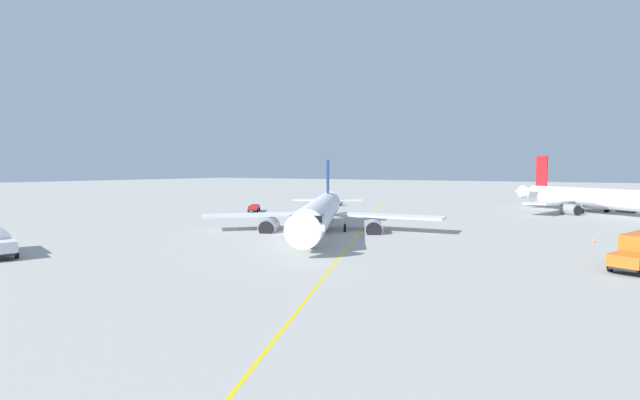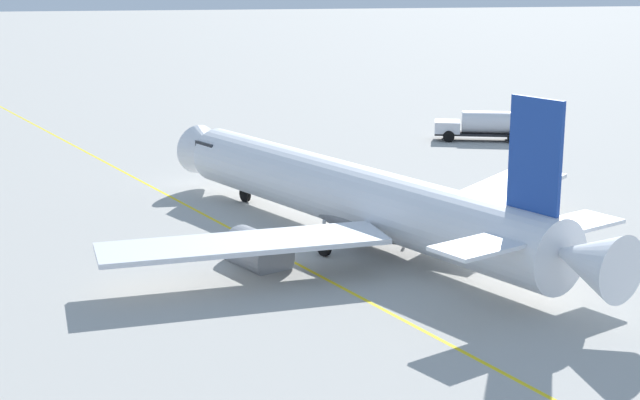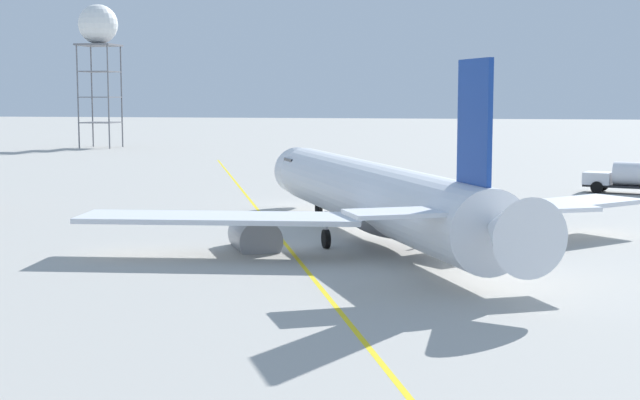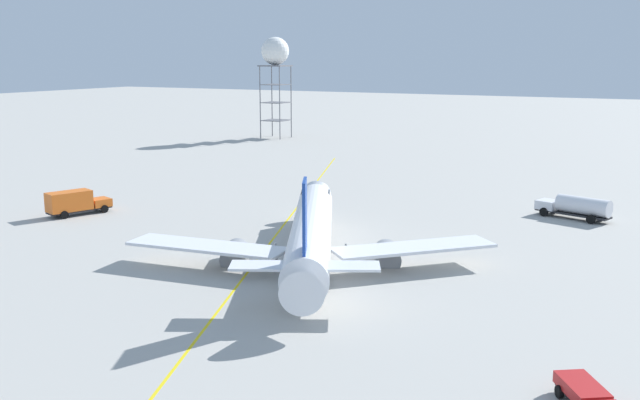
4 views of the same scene
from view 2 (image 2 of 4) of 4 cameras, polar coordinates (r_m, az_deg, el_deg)
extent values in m
plane|color=#ADAAA3|center=(62.69, 4.82, -1.68)|extent=(600.00, 600.00, 0.00)
cylinder|color=white|center=(59.19, 1.90, 0.27)|extent=(30.74, 17.90, 3.92)
cone|color=white|center=(73.27, -6.61, 2.83)|extent=(4.34, 4.67, 3.72)
cone|color=white|center=(47.10, 15.46, -3.44)|extent=(5.06, 4.76, 3.33)
cube|color=black|center=(71.24, -5.74, 3.26)|extent=(3.63, 4.05, 0.70)
ellipsoid|color=slate|center=(58.24, 2.89, -1.06)|extent=(12.01, 8.34, 2.16)
cube|color=#193D93|center=(48.13, 12.58, 2.60)|extent=(2.97, 1.64, 5.63)
cube|color=white|center=(46.66, 9.65, -2.66)|extent=(4.58, 5.70, 0.20)
cube|color=white|center=(51.52, 14.77, -1.36)|extent=(4.58, 5.70, 0.20)
cube|color=white|center=(51.69, -4.54, -2.57)|extent=(5.80, 15.80, 0.28)
cube|color=white|center=(63.74, 10.33, 0.40)|extent=(13.93, 13.61, 0.28)
cylinder|color=gray|center=(55.10, -3.70, -3.15)|extent=(4.55, 3.95, 2.51)
cylinder|color=black|center=(56.70, -4.79, -2.68)|extent=(1.08, 1.98, 2.13)
cylinder|color=gray|center=(63.99, 7.41, -0.82)|extent=(4.55, 3.95, 2.51)
cylinder|color=black|center=(65.37, 6.22, -0.47)|extent=(1.08, 1.98, 2.13)
cylinder|color=#9EA0A5|center=(69.31, -4.46, 0.99)|extent=(0.20, 0.20, 1.61)
cylinder|color=black|center=(69.50, -4.44, 0.34)|extent=(1.12, 0.76, 1.10)
cylinder|color=#9EA0A5|center=(56.34, 0.24, -1.99)|extent=(0.20, 0.20, 1.61)
cylinder|color=black|center=(56.56, 0.24, -2.78)|extent=(1.12, 0.76, 1.10)
cylinder|color=#9EA0A5|center=(60.47, 5.34, -0.95)|extent=(0.20, 0.20, 1.61)
cylinder|color=black|center=(60.68, 5.32, -1.68)|extent=(1.12, 0.76, 1.10)
cube|color=#232326|center=(94.66, 9.52, 3.87)|extent=(4.70, 9.28, 0.20)
cube|color=silver|center=(94.44, 7.52, 4.32)|extent=(3.12, 3.03, 1.10)
cube|color=black|center=(94.40, 6.85, 4.44)|extent=(2.05, 0.70, 0.62)
cylinder|color=silver|center=(94.54, 10.34, 4.54)|extent=(3.91, 6.79, 2.12)
cylinder|color=black|center=(93.32, 7.61, 3.74)|extent=(0.59, 1.13, 1.10)
cylinder|color=black|center=(95.81, 7.59, 4.00)|extent=(0.59, 1.13, 1.10)
cylinder|color=black|center=(93.62, 11.33, 3.62)|extent=(0.59, 1.13, 1.10)
cylinder|color=black|center=(96.10, 11.21, 3.89)|extent=(0.59, 1.13, 1.10)
cube|color=yellow|center=(56.65, -2.20, -3.34)|extent=(137.86, 51.78, 0.01)
camera|label=1|loc=(111.71, -21.16, 8.88)|focal=25.49mm
camera|label=3|loc=(21.25, 70.10, -17.76)|focal=51.56mm
camera|label=4|loc=(45.44, 86.68, 4.75)|focal=41.16mm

